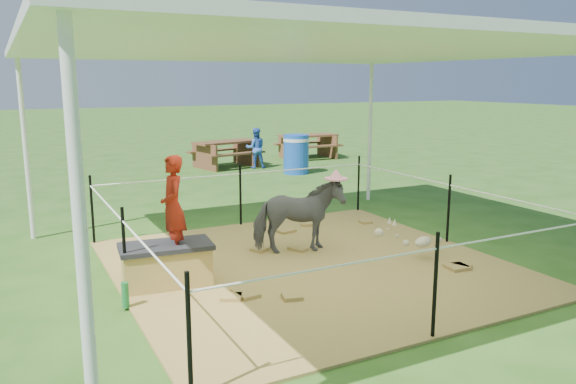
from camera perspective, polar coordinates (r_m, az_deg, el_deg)
name	(u,v)px	position (r m, az deg, el deg)	size (l,w,h in m)	color
ground	(310,267)	(7.09, 2.24, -7.60)	(90.00, 90.00, 0.00)	#2D5919
hay_patch	(310,266)	(7.09, 2.24, -7.48)	(4.60, 4.60, 0.03)	brown
canopy_tent	(312,45)	(6.72, 2.42, 14.67)	(6.30, 6.30, 2.90)	silver
rope_fence	(310,217)	(6.91, 2.28, -2.54)	(4.54, 4.54, 1.00)	black
straw_bale	(167,267)	(6.49, -12.22, -7.41)	(0.95, 0.47, 0.42)	olive
dark_cloth	(166,246)	(6.42, -12.31, -5.40)	(1.01, 0.53, 0.05)	black
woman	(173,198)	(6.31, -11.64, -0.57)	(0.42, 0.27, 1.14)	#A21D0F
green_bottle	(125,295)	(5.99, -16.20, -10.01)	(0.07, 0.07, 0.26)	#197433
pony	(298,216)	(7.43, 1.04, -2.50)	(0.53, 1.17, 0.99)	#4C4C51
pink_hat	(298,174)	(7.32, 1.06, 1.79)	(0.31, 0.31, 0.14)	pink
foal	(423,240)	(7.44, 13.57, -4.74)	(0.90, 0.50, 0.50)	#C5B790
trash_barrel	(296,154)	(14.04, 0.83, 3.86)	(0.63, 0.63, 0.97)	blue
picnic_table_near	(226,154)	(15.20, -6.33, 3.85)	(1.70, 1.23, 0.71)	#533A1C
picnic_table_far	(308,146)	(16.86, 2.02, 4.65)	(1.72, 1.24, 0.71)	brown
distant_person	(256,148)	(14.92, -3.30, 4.47)	(0.52, 0.41, 1.07)	blue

